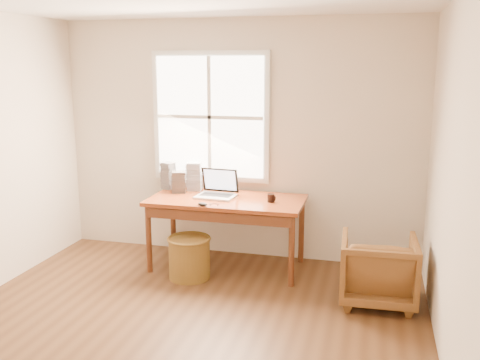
# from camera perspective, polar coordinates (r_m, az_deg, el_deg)

# --- Properties ---
(room_shell) EXTENTS (4.04, 4.54, 2.64)m
(room_shell) POSITION_cam_1_polar(r_m,az_deg,el_deg) (3.92, -8.30, 0.49)
(room_shell) COLOR #53341C
(room_shell) RESTS_ON ground
(desk) EXTENTS (1.60, 0.80, 0.04)m
(desk) POSITION_cam_1_polar(r_m,az_deg,el_deg) (5.55, -1.42, -2.17)
(desk) COLOR brown
(desk) RESTS_ON room_shell
(armchair) EXTENTS (0.68, 0.70, 0.62)m
(armchair) POSITION_cam_1_polar(r_m,az_deg,el_deg) (5.01, 14.52, -9.24)
(armchair) COLOR brown
(armchair) RESTS_ON room_shell
(wicker_stool) EXTENTS (0.51, 0.51, 0.41)m
(wicker_stool) POSITION_cam_1_polar(r_m,az_deg,el_deg) (5.45, -5.42, -8.30)
(wicker_stool) COLOR brown
(wicker_stool) RESTS_ON room_shell
(laptop) EXTENTS (0.46, 0.48, 0.32)m
(laptop) POSITION_cam_1_polar(r_m,az_deg,el_deg) (5.55, -2.65, -0.28)
(laptop) COLOR silver
(laptop) RESTS_ON desk
(mouse) EXTENTS (0.12, 0.08, 0.03)m
(mouse) POSITION_cam_1_polar(r_m,az_deg,el_deg) (5.26, -4.01, -2.58)
(mouse) COLOR black
(mouse) RESTS_ON desk
(coffee_mug) EXTENTS (0.09, 0.09, 0.08)m
(coffee_mug) POSITION_cam_1_polar(r_m,az_deg,el_deg) (5.40, 3.31, -1.93)
(coffee_mug) COLOR black
(coffee_mug) RESTS_ON desk
(cd_stack_a) EXTENTS (0.18, 0.16, 0.31)m
(cd_stack_a) POSITION_cam_1_polar(r_m,az_deg,el_deg) (5.91, -4.90, 0.39)
(cd_stack_a) COLOR silver
(cd_stack_a) RESTS_ON desk
(cd_stack_b) EXTENTS (0.18, 0.17, 0.23)m
(cd_stack_b) POSITION_cam_1_polar(r_m,az_deg,el_deg) (5.82, -6.56, -0.24)
(cd_stack_b) COLOR #232327
(cd_stack_b) RESTS_ON desk
(cd_stack_c) EXTENTS (0.16, 0.15, 0.30)m
(cd_stack_c) POSITION_cam_1_polar(r_m,az_deg,el_deg) (5.99, -7.66, 0.43)
(cd_stack_c) COLOR gray
(cd_stack_c) RESTS_ON desk
(cd_stack_d) EXTENTS (0.15, 0.13, 0.18)m
(cd_stack_d) POSITION_cam_1_polar(r_m,az_deg,el_deg) (5.99, -4.80, -0.09)
(cd_stack_d) COLOR silver
(cd_stack_d) RESTS_ON desk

